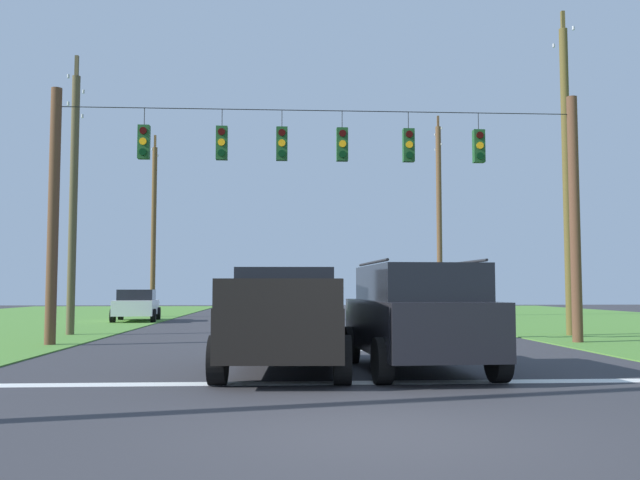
{
  "coord_description": "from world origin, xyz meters",
  "views": [
    {
      "loc": [
        -1.07,
        -7.56,
        1.54
      ],
      "look_at": [
        -0.02,
        10.12,
        2.8
      ],
      "focal_mm": 38.96,
      "sensor_mm": 36.0,
      "label": 1
    }
  ],
  "objects_px": {
    "utility_pole_far_left": "(154,228)",
    "utility_pole_far_right": "(439,216)",
    "utility_pole_mid_left": "(73,194)",
    "pickup_truck": "(285,319)",
    "overhead_signal_span": "(318,197)",
    "suv_black": "(417,315)",
    "distant_car_oncoming": "(282,304)",
    "utility_pole_mid_right": "(567,175)",
    "distant_car_crossing_white": "(137,305)",
    "distant_car_far_parked": "(449,304)"
  },
  "relations": [
    {
      "from": "pickup_truck",
      "to": "suv_black",
      "type": "height_order",
      "value": "suv_black"
    },
    {
      "from": "utility_pole_mid_right",
      "to": "distant_car_oncoming",
      "type": "bearing_deg",
      "value": 126.62
    },
    {
      "from": "overhead_signal_span",
      "to": "distant_car_crossing_white",
      "type": "distance_m",
      "value": 16.58
    },
    {
      "from": "distant_car_oncoming",
      "to": "distant_car_far_parked",
      "type": "height_order",
      "value": "same"
    },
    {
      "from": "distant_car_far_parked",
      "to": "distant_car_crossing_white",
      "type": "bearing_deg",
      "value": -175.5
    },
    {
      "from": "distant_car_far_parked",
      "to": "utility_pole_mid_left",
      "type": "height_order",
      "value": "utility_pole_mid_left"
    },
    {
      "from": "utility_pole_mid_right",
      "to": "utility_pole_far_left",
      "type": "height_order",
      "value": "utility_pole_mid_right"
    },
    {
      "from": "pickup_truck",
      "to": "distant_car_crossing_white",
      "type": "bearing_deg",
      "value": 108.61
    },
    {
      "from": "utility_pole_mid_right",
      "to": "distant_car_far_parked",
      "type": "bearing_deg",
      "value": 94.39
    },
    {
      "from": "pickup_truck",
      "to": "distant_car_far_parked",
      "type": "distance_m",
      "value": 23.28
    },
    {
      "from": "distant_car_oncoming",
      "to": "utility_pole_mid_right",
      "type": "distance_m",
      "value": 16.43
    },
    {
      "from": "pickup_truck",
      "to": "distant_car_oncoming",
      "type": "distance_m",
      "value": 21.86
    },
    {
      "from": "distant_car_far_parked",
      "to": "utility_pole_mid_right",
      "type": "bearing_deg",
      "value": -85.61
    },
    {
      "from": "distant_car_crossing_white",
      "to": "pickup_truck",
      "type": "bearing_deg",
      "value": -71.39
    },
    {
      "from": "utility_pole_mid_right",
      "to": "utility_pole_far_left",
      "type": "relative_size",
      "value": 1.08
    },
    {
      "from": "overhead_signal_span",
      "to": "utility_pole_far_right",
      "type": "relative_size",
      "value": 1.31
    },
    {
      "from": "overhead_signal_span",
      "to": "distant_car_oncoming",
      "type": "bearing_deg",
      "value": 93.43
    },
    {
      "from": "distant_car_far_parked",
      "to": "utility_pole_mid_left",
      "type": "distance_m",
      "value": 19.56
    },
    {
      "from": "distant_car_far_parked",
      "to": "utility_pole_far_right",
      "type": "relative_size",
      "value": 0.39
    },
    {
      "from": "pickup_truck",
      "to": "utility_pole_far_left",
      "type": "relative_size",
      "value": 0.54
    },
    {
      "from": "utility_pole_mid_left",
      "to": "utility_pole_far_right",
      "type": "bearing_deg",
      "value": 43.46
    },
    {
      "from": "distant_car_oncoming",
      "to": "utility_pole_mid_left",
      "type": "height_order",
      "value": "utility_pole_mid_left"
    },
    {
      "from": "utility_pole_far_right",
      "to": "utility_pole_far_left",
      "type": "relative_size",
      "value": 1.14
    },
    {
      "from": "utility_pole_far_right",
      "to": "utility_pole_mid_left",
      "type": "height_order",
      "value": "utility_pole_far_right"
    },
    {
      "from": "utility_pole_far_left",
      "to": "utility_pole_far_right",
      "type": "bearing_deg",
      "value": 1.01
    },
    {
      "from": "distant_car_oncoming",
      "to": "utility_pole_far_left",
      "type": "bearing_deg",
      "value": 153.19
    },
    {
      "from": "distant_car_oncoming",
      "to": "overhead_signal_span",
      "type": "bearing_deg",
      "value": -86.57
    },
    {
      "from": "overhead_signal_span",
      "to": "utility_pole_mid_left",
      "type": "height_order",
      "value": "utility_pole_mid_left"
    },
    {
      "from": "utility_pole_mid_right",
      "to": "utility_pole_far_left",
      "type": "bearing_deg",
      "value": 135.45
    },
    {
      "from": "overhead_signal_span",
      "to": "distant_car_oncoming",
      "type": "height_order",
      "value": "overhead_signal_span"
    },
    {
      "from": "overhead_signal_span",
      "to": "utility_pole_mid_left",
      "type": "relative_size",
      "value": 1.58
    },
    {
      "from": "distant_car_crossing_white",
      "to": "distant_car_far_parked",
      "type": "height_order",
      "value": "same"
    },
    {
      "from": "pickup_truck",
      "to": "utility_pole_mid_right",
      "type": "distance_m",
      "value": 13.91
    },
    {
      "from": "overhead_signal_span",
      "to": "utility_pole_mid_right",
      "type": "relative_size",
      "value": 1.38
    },
    {
      "from": "utility_pole_mid_right",
      "to": "pickup_truck",
      "type": "bearing_deg",
      "value": -135.84
    },
    {
      "from": "utility_pole_mid_left",
      "to": "utility_pole_far_left",
      "type": "xyz_separation_m",
      "value": [
        0.01,
        14.95,
        0.17
      ]
    },
    {
      "from": "pickup_truck",
      "to": "utility_pole_far_left",
      "type": "distance_m",
      "value": 26.7
    },
    {
      "from": "pickup_truck",
      "to": "distant_car_far_parked",
      "type": "height_order",
      "value": "pickup_truck"
    },
    {
      "from": "suv_black",
      "to": "distant_car_far_parked",
      "type": "height_order",
      "value": "suv_black"
    },
    {
      "from": "overhead_signal_span",
      "to": "suv_black",
      "type": "height_order",
      "value": "overhead_signal_span"
    },
    {
      "from": "pickup_truck",
      "to": "utility_pole_mid_left",
      "type": "xyz_separation_m",
      "value": [
        -7.06,
        10.5,
        3.77
      ]
    },
    {
      "from": "suv_black",
      "to": "distant_car_oncoming",
      "type": "xyz_separation_m",
      "value": [
        -2.41,
        22.16,
        -0.27
      ]
    },
    {
      "from": "distant_car_crossing_white",
      "to": "distant_car_far_parked",
      "type": "bearing_deg",
      "value": 4.5
    },
    {
      "from": "pickup_truck",
      "to": "utility_pole_far_right",
      "type": "distance_m",
      "value": 27.67
    },
    {
      "from": "distant_car_oncoming",
      "to": "utility_pole_far_right",
      "type": "distance_m",
      "value": 10.93
    },
    {
      "from": "pickup_truck",
      "to": "distant_car_crossing_white",
      "type": "xyz_separation_m",
      "value": [
        -6.89,
        20.46,
        -0.18
      ]
    },
    {
      "from": "overhead_signal_span",
      "to": "utility_pole_mid_right",
      "type": "distance_m",
      "value": 9.05
    },
    {
      "from": "overhead_signal_span",
      "to": "suv_black",
      "type": "relative_size",
      "value": 3.08
    },
    {
      "from": "distant_car_crossing_white",
      "to": "distant_car_oncoming",
      "type": "relative_size",
      "value": 1.0
    },
    {
      "from": "pickup_truck",
      "to": "distant_car_crossing_white",
      "type": "distance_m",
      "value": 21.59
    }
  ]
}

